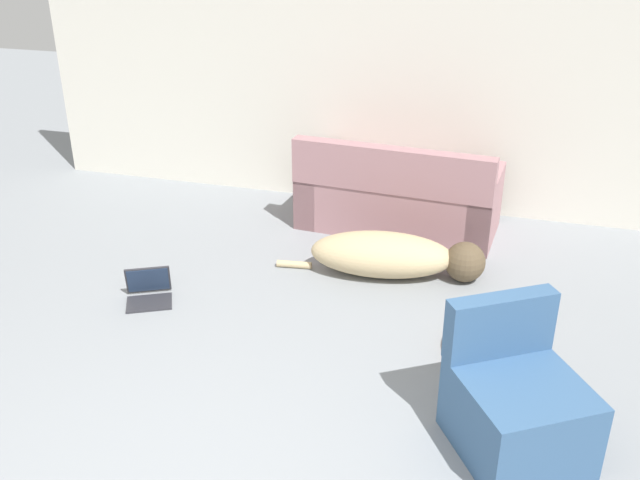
{
  "coord_description": "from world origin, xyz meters",
  "views": [
    {
      "loc": [
        1.23,
        -2.07,
        2.69
      ],
      "look_at": [
        0.12,
        1.83,
        0.74
      ],
      "focal_mm": 40.0,
      "sensor_mm": 36.0,
      "label": 1
    }
  ],
  "objects_px": {
    "laptop_open": "(149,289)",
    "side_chair": "(516,405)",
    "dog": "(393,255)",
    "couch": "(398,198)",
    "cat": "(460,339)"
  },
  "relations": [
    {
      "from": "laptop_open",
      "to": "side_chair",
      "type": "xyz_separation_m",
      "value": [
        2.65,
        -0.88,
        0.2
      ]
    },
    {
      "from": "dog",
      "to": "side_chair",
      "type": "height_order",
      "value": "side_chair"
    },
    {
      "from": "couch",
      "to": "side_chair",
      "type": "distance_m",
      "value": 2.86
    },
    {
      "from": "dog",
      "to": "side_chair",
      "type": "distance_m",
      "value": 2.0
    },
    {
      "from": "dog",
      "to": "cat",
      "type": "distance_m",
      "value": 1.09
    },
    {
      "from": "dog",
      "to": "side_chair",
      "type": "bearing_deg",
      "value": -67.84
    },
    {
      "from": "couch",
      "to": "dog",
      "type": "relative_size",
      "value": 1.08
    },
    {
      "from": "cat",
      "to": "laptop_open",
      "type": "bearing_deg",
      "value": 85.03
    },
    {
      "from": "couch",
      "to": "side_chair",
      "type": "relative_size",
      "value": 2.0
    },
    {
      "from": "couch",
      "to": "dog",
      "type": "bearing_deg",
      "value": 102.85
    },
    {
      "from": "couch",
      "to": "dog",
      "type": "height_order",
      "value": "couch"
    },
    {
      "from": "dog",
      "to": "laptop_open",
      "type": "relative_size",
      "value": 3.89
    },
    {
      "from": "side_chair",
      "to": "laptop_open",
      "type": "bearing_deg",
      "value": 129.39
    },
    {
      "from": "dog",
      "to": "cat",
      "type": "height_order",
      "value": "dog"
    },
    {
      "from": "couch",
      "to": "cat",
      "type": "bearing_deg",
      "value": 117.24
    }
  ]
}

